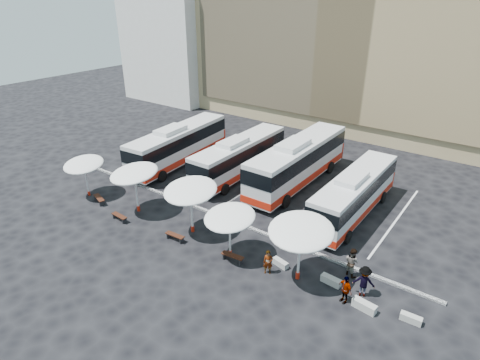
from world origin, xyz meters
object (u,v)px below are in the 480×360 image
Objects in this scene: wood_bench_0 at (99,199)px; conc_bench_0 at (280,263)px; bus_0 at (179,144)px; passenger_1 at (352,262)px; sunshade_2 at (190,191)px; sunshade_4 at (301,231)px; bus_2 at (298,161)px; conc_bench_3 at (411,319)px; passenger_0 at (268,262)px; sunshade_1 at (134,173)px; sunshade_0 at (84,164)px; passenger_3 at (364,281)px; wood_bench_1 at (119,216)px; bus_3 at (355,193)px; conc_bench_1 at (331,281)px; passenger_2 at (345,289)px; wood_bench_3 at (233,256)px; conc_bench_2 at (364,306)px; bus_1 at (240,156)px; sunshade_3 at (230,217)px; wood_bench_2 at (175,236)px.

wood_bench_0 is 1.53× the size of conc_bench_0.
passenger_1 is at bearing -22.42° from bus_0.
sunshade_4 reaches higher than sunshade_2.
bus_2 is 12.30× the size of conc_bench_3.
passenger_0 is at bearing -34.50° from bus_0.
sunshade_1 is 2.92× the size of wood_bench_0.
passenger_3 is (23.17, 1.79, -1.88)m from sunshade_0.
passenger_1 is at bearing 14.30° from wood_bench_1.
sunshade_0 is (-19.23, -10.05, 0.96)m from bus_3.
bus_3 is at bearing 104.02° from conc_bench_1.
conc_bench_1 is at bearing 169.04° from passenger_2.
passenger_3 is at bearing 88.29° from passenger_2.
passenger_0 is (2.46, 0.34, 0.44)m from wood_bench_3.
conc_bench_3 is at bearing 14.31° from conc_bench_2.
sunshade_1 reaches higher than wood_bench_1.
bus_1 is 2.73× the size of sunshade_4.
sunshade_0 is at bearing -178.81° from sunshade_3.
bus_0 is at bearing -169.97° from bus_1.
wood_bench_0 reaches higher than wood_bench_2.
sunshade_2 is at bearing 178.71° from conc_bench_2.
wood_bench_0 is 0.88× the size of passenger_1.
passenger_0 is at bearing -2.05° from sunshade_1.
sunshade_0 is 0.95× the size of sunshade_4.
sunshade_2 is 6.57m from wood_bench_1.
sunshade_1 is 3.02× the size of passenger_0.
bus_1 is at bearing 103.62° from wood_bench_2.
bus_0 is 16.38m from sunshade_3.
bus_1 is 10.50m from sunshade_1.
bus_1 is at bearing 123.39° from sunshade_3.
bus_1 reaches higher than conc_bench_0.
bus_0 is at bearing -178.29° from bus_3.
wood_bench_0 is 21.46m from passenger_3.
passenger_2 is (-3.46, -0.66, 0.66)m from conc_bench_3.
bus_1 is 2.88× the size of sunshade_0.
wood_bench_1 is (-9.41, -1.42, -2.56)m from sunshade_3.
bus_1 is 17.86m from passenger_2.
sunshade_4 is 3.71m from conc_bench_1.
conc_bench_2 is (8.38, 0.81, -0.11)m from wood_bench_3.
conc_bench_0 is (10.15, -9.50, -1.72)m from bus_1.
sunshade_0 is at bearing -177.09° from conc_bench_3.
wood_bench_3 reaches higher than conc_bench_1.
sunshade_3 is 2.62m from wood_bench_3.
passenger_3 is (-2.83, 0.47, 0.76)m from conc_bench_3.
passenger_1 is at bearing 9.56° from wood_bench_0.
passenger_3 is (12.30, 0.77, -2.34)m from sunshade_2.
sunshade_3 is (14.83, 0.31, 0.06)m from sunshade_0.
sunshade_2 is 10.92m from conc_bench_1.
sunshade_1 reaches higher than conc_bench_1.
bus_3 is 9.28m from sunshade_4.
sunshade_0 is 2.39× the size of passenger_2.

